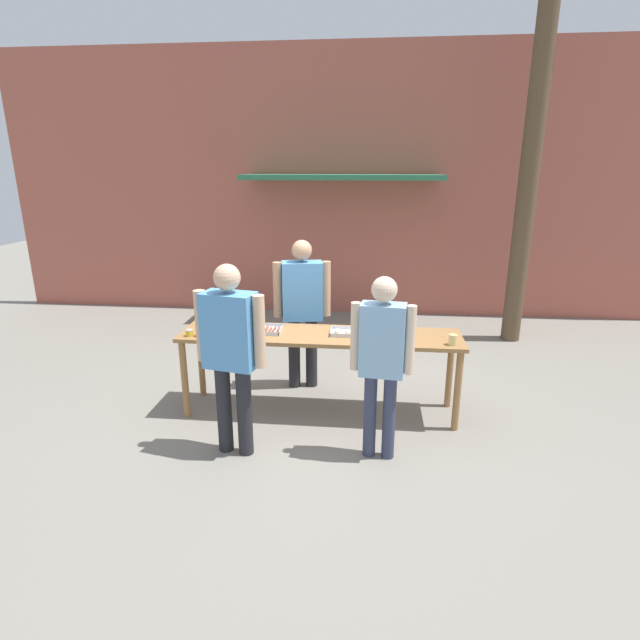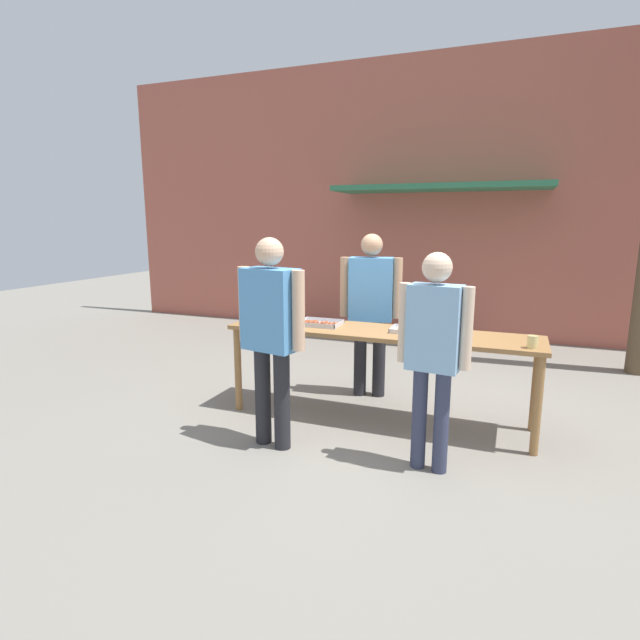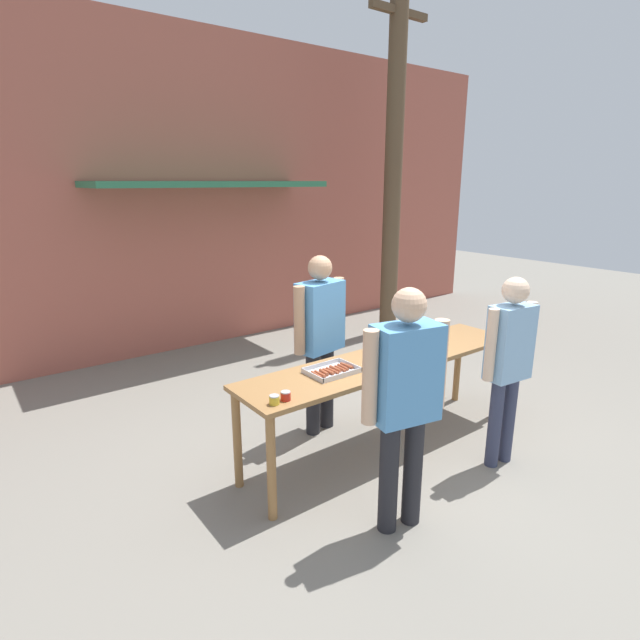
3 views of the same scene
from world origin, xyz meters
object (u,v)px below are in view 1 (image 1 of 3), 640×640
(condiment_jar_mustard, at_px, (189,333))
(person_customer_with_cup, at_px, (382,353))
(person_server_behind_table, at_px, (302,302))
(condiment_jar_ketchup, at_px, (199,333))
(beer_cup, at_px, (453,340))
(utility_pole, at_px, (532,151))
(person_customer_holding_hotdog, at_px, (231,345))
(food_tray_sausages, at_px, (262,330))
(food_tray_buns, at_px, (354,332))

(condiment_jar_mustard, relative_size, person_customer_with_cup, 0.04)
(condiment_jar_mustard, height_order, person_server_behind_table, person_server_behind_table)
(condiment_jar_ketchup, bearing_deg, beer_cup, -0.10)
(condiment_jar_mustard, distance_m, beer_cup, 2.65)
(condiment_jar_mustard, bearing_deg, utility_pole, 35.70)
(person_customer_holding_hotdog, distance_m, utility_pole, 5.20)
(food_tray_sausages, bearing_deg, person_server_behind_table, 60.61)
(person_customer_with_cup, distance_m, utility_pole, 4.42)
(food_tray_sausages, height_order, beer_cup, beer_cup)
(condiment_jar_ketchup, xyz_separation_m, utility_pole, (3.91, 2.88, 1.84))
(utility_pole, bearing_deg, food_tray_sausages, -141.27)
(person_customer_holding_hotdog, bearing_deg, person_server_behind_table, -94.09)
(condiment_jar_ketchup, height_order, person_customer_holding_hotdog, person_customer_holding_hotdog)
(condiment_jar_mustard, bearing_deg, person_customer_with_cup, -17.39)
(condiment_jar_mustard, relative_size, person_customer_holding_hotdog, 0.04)
(utility_pole, bearing_deg, condiment_jar_ketchup, -143.67)
(beer_cup, xyz_separation_m, person_server_behind_table, (-1.60, 0.85, 0.11))
(person_customer_holding_hotdog, bearing_deg, condiment_jar_ketchup, -40.63)
(food_tray_buns, bearing_deg, person_customer_holding_hotdog, -139.37)
(food_tray_sausages, xyz_separation_m, condiment_jar_mustard, (-0.71, -0.23, 0.02))
(person_server_behind_table, height_order, person_customer_with_cup, person_server_behind_table)
(food_tray_buns, height_order, beer_cup, beer_cup)
(food_tray_sausages, distance_m, person_customer_with_cup, 1.51)
(beer_cup, distance_m, person_customer_with_cup, 0.93)
(food_tray_buns, height_order, condiment_jar_mustard, condiment_jar_mustard)
(food_tray_sausages, bearing_deg, person_customer_holding_hotdog, -95.06)
(condiment_jar_ketchup, xyz_separation_m, person_server_behind_table, (0.95, 0.84, 0.13))
(person_customer_holding_hotdog, bearing_deg, beer_cup, -149.95)
(food_tray_buns, xyz_separation_m, person_customer_holding_hotdog, (-1.05, -0.90, 0.15))
(food_tray_sausages, relative_size, condiment_jar_mustard, 5.53)
(food_tray_sausages, bearing_deg, utility_pole, 38.73)
(condiment_jar_ketchup, xyz_separation_m, beer_cup, (2.55, -0.00, 0.02))
(person_customer_holding_hotdog, distance_m, person_customer_with_cup, 1.33)
(food_tray_sausages, height_order, person_server_behind_table, person_server_behind_table)
(person_customer_with_cup, xyz_separation_m, utility_pole, (2.06, 3.50, 1.75))
(person_server_behind_table, relative_size, person_customer_holding_hotdog, 1.00)
(food_tray_buns, bearing_deg, food_tray_sausages, -179.93)
(condiment_jar_mustard, xyz_separation_m, condiment_jar_ketchup, (0.10, 0.01, 0.00))
(beer_cup, distance_m, person_customer_holding_hotdog, 2.14)
(condiment_jar_mustard, distance_m, person_server_behind_table, 1.36)
(person_customer_holding_hotdog, relative_size, utility_pole, 0.33)
(condiment_jar_ketchup, relative_size, person_server_behind_table, 0.04)
(condiment_jar_ketchup, bearing_deg, condiment_jar_mustard, -175.29)
(condiment_jar_mustard, xyz_separation_m, person_customer_holding_hotdog, (0.63, -0.67, 0.13))
(beer_cup, bearing_deg, person_server_behind_table, 152.07)
(condiment_jar_ketchup, bearing_deg, person_customer_with_cup, -18.53)
(person_customer_with_cup, bearing_deg, condiment_jar_mustard, -10.86)
(beer_cup, xyz_separation_m, utility_pole, (1.36, 2.88, 1.82))
(person_server_behind_table, distance_m, person_customer_holding_hotdog, 1.58)
(food_tray_sausages, relative_size, person_customer_with_cup, 0.25)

